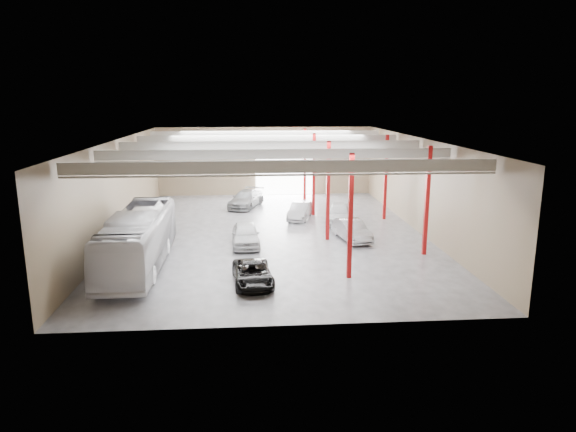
{
  "coord_description": "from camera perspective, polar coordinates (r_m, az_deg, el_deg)",
  "views": [
    {
      "loc": [
        -1.71,
        -37.03,
        9.82
      ],
      "look_at": [
        0.84,
        -3.87,
        2.2
      ],
      "focal_mm": 32.0,
      "sensor_mm": 36.0,
      "label": 1
    }
  ],
  "objects": [
    {
      "name": "coach_bus",
      "position": [
        31.72,
        -16.28,
        -2.49
      ],
      "size": [
        2.97,
        12.14,
        3.37
      ],
      "primitive_type": "imported",
      "rotation": [
        0.0,
        0.0,
        0.01
      ],
      "color": "silver",
      "rests_on": "ground"
    },
    {
      "name": "black_sedan",
      "position": [
        27.9,
        -3.95,
        -6.41
      ],
      "size": [
        2.4,
        4.55,
        1.22
      ],
      "primitive_type": "imported",
      "rotation": [
        0.0,
        0.0,
        0.09
      ],
      "color": "black",
      "rests_on": "ground"
    },
    {
      "name": "depot_shell",
      "position": [
        37.87,
        -1.58,
        5.55
      ],
      "size": [
        22.12,
        32.12,
        7.06
      ],
      "color": "#47464B",
      "rests_on": "ground"
    },
    {
      "name": "car_right_near",
      "position": [
        36.67,
        7.08,
        -1.55
      ],
      "size": [
        2.36,
        4.66,
        1.47
      ],
      "primitive_type": "imported",
      "rotation": [
        0.0,
        0.0,
        0.19
      ],
      "color": "#A4A4A8",
      "rests_on": "ground"
    },
    {
      "name": "car_row_c",
      "position": [
        47.6,
        -4.67,
        1.9
      ],
      "size": [
        3.84,
        5.72,
        1.54
      ],
      "primitive_type": "imported",
      "rotation": [
        0.0,
        0.0,
        -0.35
      ],
      "color": "slate",
      "rests_on": "ground"
    },
    {
      "name": "car_row_a",
      "position": [
        35.16,
        -4.73,
        -2.03
      ],
      "size": [
        2.02,
        4.68,
        1.57
      ],
      "primitive_type": "imported",
      "rotation": [
        0.0,
        0.0,
        0.04
      ],
      "color": "silver",
      "rests_on": "ground"
    },
    {
      "name": "car_row_b",
      "position": [
        42.73,
        1.35,
        0.56
      ],
      "size": [
        2.63,
        4.42,
        1.38
      ],
      "primitive_type": "imported",
      "rotation": [
        0.0,
        0.0,
        -0.3
      ],
      "color": "#A1A0A5",
      "rests_on": "ground"
    },
    {
      "name": "car_right_far",
      "position": [
        41.62,
        5.71,
        0.32
      ],
      "size": [
        3.07,
        5.04,
        1.6
      ],
      "primitive_type": "imported",
      "rotation": [
        0.0,
        0.0,
        -0.27
      ],
      "color": "silver",
      "rests_on": "ground"
    }
  ]
}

